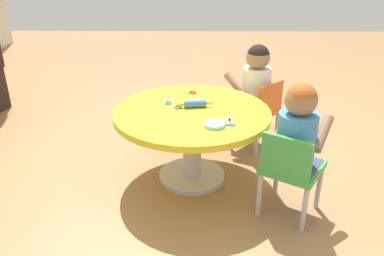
{
  "coord_description": "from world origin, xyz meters",
  "views": [
    {
      "loc": [
        -2.23,
        -0.03,
        1.41
      ],
      "look_at": [
        0.0,
        0.0,
        0.37
      ],
      "focal_mm": 36.39,
      "sensor_mm": 36.0,
      "label": 1
    }
  ],
  "objects_px": {
    "seated_child_right": "(256,80)",
    "child_chair_right": "(258,110)",
    "child_chair_left": "(290,169)",
    "seated_child_left": "(298,129)",
    "craft_table": "(192,125)",
    "rolling_pin": "(195,104)",
    "craft_scissors": "(230,123)"
  },
  "relations": [
    {
      "from": "seated_child_left",
      "to": "seated_child_right",
      "type": "xyz_separation_m",
      "value": [
        0.84,
        0.11,
        0.0
      ]
    },
    {
      "from": "craft_table",
      "to": "seated_child_left",
      "type": "xyz_separation_m",
      "value": [
        -0.35,
        -0.57,
        0.15
      ]
    },
    {
      "from": "child_chair_left",
      "to": "child_chair_right",
      "type": "distance_m",
      "value": 0.85
    },
    {
      "from": "child_chair_right",
      "to": "seated_child_right",
      "type": "xyz_separation_m",
      "value": [
        0.03,
        0.03,
        0.23
      ]
    },
    {
      "from": "craft_table",
      "to": "child_chair_right",
      "type": "distance_m",
      "value": 0.67
    },
    {
      "from": "child_chair_left",
      "to": "rolling_pin",
      "type": "bearing_deg",
      "value": 50.34
    },
    {
      "from": "child_chair_right",
      "to": "craft_scissors",
      "type": "relative_size",
      "value": 3.89
    },
    {
      "from": "craft_scissors",
      "to": "craft_table",
      "type": "bearing_deg",
      "value": 48.63
    },
    {
      "from": "seated_child_left",
      "to": "rolling_pin",
      "type": "xyz_separation_m",
      "value": [
        0.4,
        0.55,
        -0.02
      ]
    },
    {
      "from": "seated_child_left",
      "to": "child_chair_right",
      "type": "relative_size",
      "value": 0.95
    },
    {
      "from": "child_chair_right",
      "to": "child_chair_left",
      "type": "bearing_deg",
      "value": -176.12
    },
    {
      "from": "rolling_pin",
      "to": "craft_scissors",
      "type": "height_order",
      "value": "rolling_pin"
    },
    {
      "from": "rolling_pin",
      "to": "craft_scissors",
      "type": "bearing_deg",
      "value": -140.31
    },
    {
      "from": "rolling_pin",
      "to": "craft_scissors",
      "type": "distance_m",
      "value": 0.31
    },
    {
      "from": "seated_child_right",
      "to": "seated_child_left",
      "type": "bearing_deg",
      "value": -172.71
    },
    {
      "from": "seated_child_right",
      "to": "craft_scissors",
      "type": "height_order",
      "value": "seated_child_right"
    },
    {
      "from": "seated_child_right",
      "to": "rolling_pin",
      "type": "height_order",
      "value": "seated_child_right"
    },
    {
      "from": "craft_table",
      "to": "seated_child_right",
      "type": "bearing_deg",
      "value": -43.39
    },
    {
      "from": "craft_table",
      "to": "rolling_pin",
      "type": "distance_m",
      "value": 0.14
    },
    {
      "from": "seated_child_left",
      "to": "craft_table",
      "type": "bearing_deg",
      "value": 57.97
    },
    {
      "from": "child_chair_left",
      "to": "child_chair_right",
      "type": "bearing_deg",
      "value": 3.88
    },
    {
      "from": "craft_table",
      "to": "child_chair_left",
      "type": "distance_m",
      "value": 0.67
    },
    {
      "from": "craft_table",
      "to": "seated_child_left",
      "type": "bearing_deg",
      "value": -122.03
    },
    {
      "from": "craft_table",
      "to": "craft_scissors",
      "type": "distance_m",
      "value": 0.31
    },
    {
      "from": "craft_table",
      "to": "seated_child_right",
      "type": "xyz_separation_m",
      "value": [
        0.49,
        -0.46,
        0.15
      ]
    },
    {
      "from": "seated_child_left",
      "to": "craft_scissors",
      "type": "xyz_separation_m",
      "value": [
        0.16,
        0.35,
        -0.04
      ]
    },
    {
      "from": "child_chair_right",
      "to": "rolling_pin",
      "type": "relative_size",
      "value": 2.32
    },
    {
      "from": "rolling_pin",
      "to": "seated_child_right",
      "type": "bearing_deg",
      "value": -45.22
    },
    {
      "from": "craft_table",
      "to": "seated_child_right",
      "type": "distance_m",
      "value": 0.69
    },
    {
      "from": "seated_child_left",
      "to": "craft_scissors",
      "type": "relative_size",
      "value": 3.71
    },
    {
      "from": "seated_child_right",
      "to": "child_chair_right",
      "type": "bearing_deg",
      "value": -133.83
    },
    {
      "from": "child_chair_left",
      "to": "seated_child_left",
      "type": "distance_m",
      "value": 0.23
    }
  ]
}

